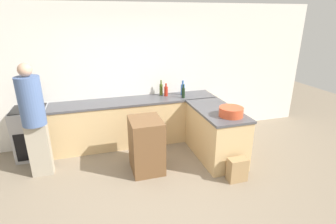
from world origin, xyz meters
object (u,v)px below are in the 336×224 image
object	(u,v)px
hot_sauce_bottle	(166,91)
wine_bottle_dark	(183,92)
range_oven	(33,133)
water_bottle_blue	(183,89)
olive_oil_bottle	(161,89)
paper_bag	(237,170)
island_table	(146,145)
mixing_bowl	(231,112)
person_by_range	(34,117)

from	to	relation	value
hot_sauce_bottle	wine_bottle_dark	size ratio (longest dim) A/B	0.96
range_oven	hot_sauce_bottle	distance (m)	2.62
water_bottle_blue	wine_bottle_dark	xyz separation A→B (m)	(-0.06, -0.20, -0.01)
hot_sauce_bottle	olive_oil_bottle	xyz separation A→B (m)	(-0.08, 0.09, 0.02)
paper_bag	wine_bottle_dark	bearing A→B (deg)	101.03
island_table	wine_bottle_dark	size ratio (longest dim) A/B	3.30
water_bottle_blue	paper_bag	bearing A→B (deg)	-81.91
olive_oil_bottle	mixing_bowl	bearing A→B (deg)	-62.58
olive_oil_bottle	wine_bottle_dark	world-z (taller)	olive_oil_bottle
mixing_bowl	hot_sauce_bottle	bearing A→B (deg)	116.36
island_table	person_by_range	bearing A→B (deg)	167.66
person_by_range	paper_bag	xyz separation A→B (m)	(2.96, -1.09, -0.80)
range_oven	paper_bag	world-z (taller)	range_oven
paper_bag	water_bottle_blue	bearing A→B (deg)	98.09
water_bottle_blue	mixing_bowl	bearing A→B (deg)	-76.17
paper_bag	mixing_bowl	bearing A→B (deg)	80.44
mixing_bowl	paper_bag	xyz separation A→B (m)	(-0.08, -0.46, -0.80)
olive_oil_bottle	range_oven	bearing A→B (deg)	-175.92
hot_sauce_bottle	olive_oil_bottle	size ratio (longest dim) A/B	0.84
island_table	water_bottle_blue	xyz separation A→B (m)	(1.03, 1.13, 0.58)
range_oven	olive_oil_bottle	bearing A→B (deg)	4.08
hot_sauce_bottle	wine_bottle_dark	xyz separation A→B (m)	(0.30, -0.22, 0.00)
island_table	wine_bottle_dark	world-z (taller)	wine_bottle_dark
hot_sauce_bottle	wine_bottle_dark	distance (m)	0.37
olive_oil_bottle	water_bottle_blue	distance (m)	0.45
range_oven	water_bottle_blue	world-z (taller)	water_bottle_blue
water_bottle_blue	person_by_range	world-z (taller)	person_by_range
mixing_bowl	paper_bag	size ratio (longest dim) A/B	1.03
person_by_range	olive_oil_bottle	bearing A→B (deg)	21.13
range_oven	mixing_bowl	distance (m)	3.55
island_table	person_by_range	xyz separation A→B (m)	(-1.66, 0.36, 0.54)
mixing_bowl	olive_oil_bottle	size ratio (longest dim) A/B	1.26
wine_bottle_dark	range_oven	bearing A→B (deg)	177.36
mixing_bowl	range_oven	bearing A→B (deg)	157.93
wine_bottle_dark	island_table	bearing A→B (deg)	-136.22
water_bottle_blue	paper_bag	distance (m)	2.05
mixing_bowl	wine_bottle_dark	size ratio (longest dim) A/B	1.43
olive_oil_bottle	water_bottle_blue	world-z (taller)	olive_oil_bottle
range_oven	island_table	size ratio (longest dim) A/B	1.02
paper_bag	island_table	bearing A→B (deg)	150.82
water_bottle_blue	hot_sauce_bottle	bearing A→B (deg)	176.99
water_bottle_blue	person_by_range	size ratio (longest dim) A/B	0.17
mixing_bowl	wine_bottle_dark	distance (m)	1.25
range_oven	wine_bottle_dark	xyz separation A→B (m)	(2.85, -0.13, 0.56)
mixing_bowl	person_by_range	world-z (taller)	person_by_range
wine_bottle_dark	person_by_range	world-z (taller)	person_by_range
water_bottle_blue	wine_bottle_dark	size ratio (longest dim) A/B	1.10
hot_sauce_bottle	paper_bag	world-z (taller)	hot_sauce_bottle
hot_sauce_bottle	island_table	bearing A→B (deg)	-120.43
person_by_range	mixing_bowl	bearing A→B (deg)	-11.58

